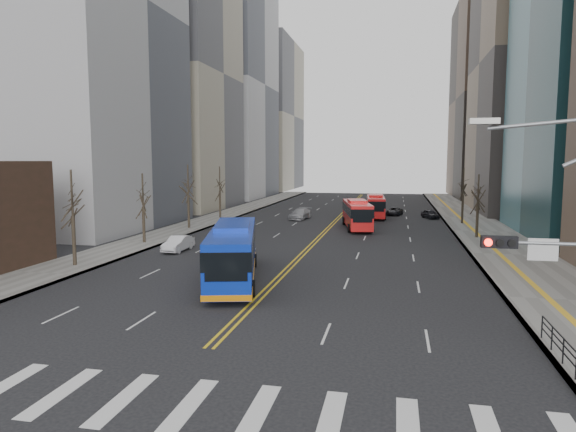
% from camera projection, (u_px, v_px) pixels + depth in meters
% --- Properties ---
extents(ground, '(220.00, 220.00, 0.00)m').
position_uv_depth(ground, '(155.00, 402.00, 17.21)').
color(ground, black).
extents(sidewalk_right, '(7.00, 130.00, 0.15)m').
position_uv_depth(sidewalk_right, '(484.00, 232.00, 57.39)').
color(sidewalk_right, slate).
rests_on(sidewalk_right, ground).
extents(sidewalk_left, '(5.00, 130.00, 0.15)m').
position_uv_depth(sidewalk_left, '(198.00, 224.00, 64.35)').
color(sidewalk_left, slate).
rests_on(sidewalk_left, ground).
extents(crosswalk, '(26.70, 4.00, 0.01)m').
position_uv_depth(crosswalk, '(155.00, 402.00, 17.21)').
color(crosswalk, silver).
rests_on(crosswalk, ground).
extents(centerline, '(0.55, 100.00, 0.01)m').
position_uv_depth(centerline, '(338.00, 219.00, 70.71)').
color(centerline, gold).
rests_on(centerline, ground).
extents(office_towers, '(83.00, 134.00, 58.00)m').
position_uv_depth(office_towers, '(350.00, 59.00, 81.20)').
color(office_towers, '#9B9B9E').
rests_on(office_towers, ground).
extents(pedestrian_railing, '(0.06, 6.06, 1.02)m').
position_uv_depth(pedestrian_railing, '(563.00, 347.00, 20.03)').
color(pedestrian_railing, black).
rests_on(pedestrian_railing, sidewalk_right).
extents(street_trees, '(35.20, 47.20, 7.60)m').
position_uv_depth(street_trees, '(245.00, 192.00, 51.75)').
color(street_trees, black).
rests_on(street_trees, ground).
extents(blue_bus, '(6.09, 13.55, 3.83)m').
position_uv_depth(blue_bus, '(233.00, 251.00, 34.45)').
color(blue_bus, '#0B2BB2').
rests_on(blue_bus, ground).
extents(red_bus_near, '(4.46, 11.07, 3.43)m').
position_uv_depth(red_bus_near, '(357.00, 212.00, 60.38)').
color(red_bus_near, red).
rests_on(red_bus_near, ground).
extents(red_bus_far, '(3.07, 10.27, 3.24)m').
position_uv_depth(red_bus_far, '(376.00, 205.00, 72.17)').
color(red_bus_far, red).
rests_on(red_bus_far, ground).
extents(car_white, '(1.56, 4.17, 1.36)m').
position_uv_depth(car_white, '(178.00, 243.00, 45.61)').
color(car_white, silver).
rests_on(car_white, ground).
extents(car_dark_mid, '(2.70, 3.90, 1.23)m').
position_uv_depth(car_dark_mid, '(430.00, 214.00, 70.99)').
color(car_dark_mid, black).
rests_on(car_dark_mid, ground).
extents(car_silver, '(2.74, 5.32, 1.48)m').
position_uv_depth(car_silver, '(300.00, 214.00, 70.08)').
color(car_silver, '#939397').
rests_on(car_silver, ground).
extents(car_dark_far, '(2.64, 4.34, 1.12)m').
position_uv_depth(car_dark_far, '(394.00, 211.00, 75.35)').
color(car_dark_far, black).
rests_on(car_dark_far, ground).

